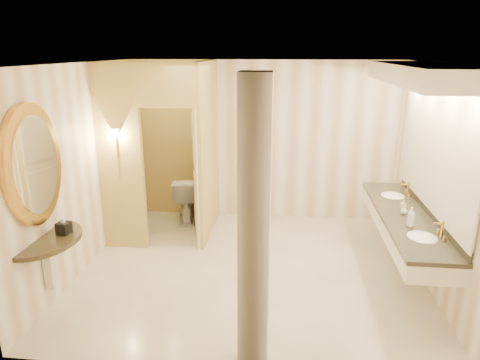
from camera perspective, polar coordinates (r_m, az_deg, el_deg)
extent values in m
plane|color=white|center=(5.94, 1.48, -11.75)|extent=(4.50, 4.50, 0.00)
plane|color=white|center=(5.21, 1.72, 15.28)|extent=(4.50, 4.50, 0.00)
cube|color=white|center=(7.36, 2.88, 5.19)|extent=(4.50, 0.02, 2.70)
cube|color=white|center=(3.55, -1.11, -8.13)|extent=(4.50, 0.02, 2.70)
cube|color=white|center=(6.03, -20.26, 1.46)|extent=(0.02, 4.00, 2.70)
cube|color=white|center=(5.71, 24.73, 0.09)|extent=(0.02, 4.00, 2.70)
cube|color=#D5C36F|center=(6.72, -4.35, 4.02)|extent=(0.10, 1.50, 2.70)
cube|color=#D5C36F|center=(6.33, -15.67, 2.61)|extent=(0.65, 0.10, 2.70)
cube|color=#D5C36F|center=(5.93, -9.82, 12.36)|extent=(0.80, 0.10, 0.60)
cube|color=white|center=(6.47, -5.76, 0.73)|extent=(0.25, 0.79, 2.10)
cylinder|color=gold|center=(6.23, -16.05, 4.23)|extent=(0.03, 0.03, 0.30)
cone|color=white|center=(6.19, -16.20, 6.04)|extent=(0.14, 0.14, 0.14)
cube|color=white|center=(5.85, 21.07, -5.51)|extent=(0.60, 2.59, 0.24)
cube|color=black|center=(5.81, 21.19, -4.42)|extent=(0.64, 2.63, 0.05)
cube|color=black|center=(5.86, 23.91, -3.81)|extent=(0.03, 2.59, 0.10)
ellipsoid|color=white|center=(5.19, 23.06, -7.43)|extent=(0.40, 0.44, 0.15)
cylinder|color=gold|center=(5.21, 25.34, -6.11)|extent=(0.03, 0.03, 0.22)
ellipsoid|color=white|center=(6.45, 19.66, -2.32)|extent=(0.40, 0.44, 0.15)
cylinder|color=gold|center=(6.46, 21.50, -1.27)|extent=(0.03, 0.03, 0.22)
cube|color=white|center=(5.65, 24.81, 3.61)|extent=(0.03, 2.59, 1.40)
cube|color=white|center=(5.45, 23.18, 12.88)|extent=(0.75, 2.79, 0.22)
cylinder|color=black|center=(5.24, -24.90, -7.19)|extent=(1.00, 1.00, 0.05)
cube|color=white|center=(5.35, -24.12, -10.18)|extent=(0.10, 0.10, 0.60)
cylinder|color=gold|center=(4.97, -25.91, 1.79)|extent=(0.07, 1.00, 1.00)
cylinder|color=white|center=(4.95, -25.52, 1.79)|extent=(0.02, 0.80, 0.80)
cube|color=white|center=(3.72, 1.93, -6.95)|extent=(0.27, 0.27, 2.70)
cube|color=black|center=(5.21, -22.43, -5.94)|extent=(0.15, 0.15, 0.13)
imported|color=white|center=(7.45, -7.22, -2.41)|extent=(0.59, 0.85, 0.79)
imported|color=beige|center=(5.93, 20.91, -3.06)|extent=(0.06, 0.06, 0.12)
imported|color=silver|center=(5.74, 21.01, -3.78)|extent=(0.11, 0.11, 0.11)
imported|color=#C6B28C|center=(5.36, 21.81, -4.62)|extent=(0.12, 0.12, 0.23)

